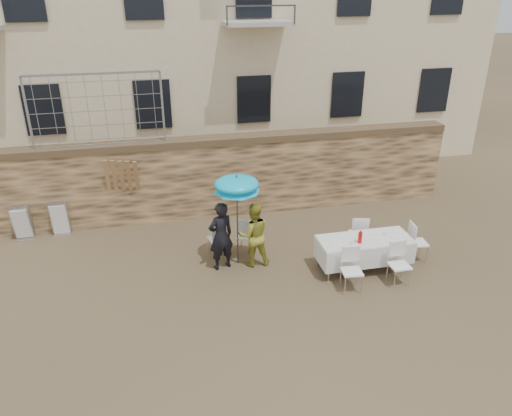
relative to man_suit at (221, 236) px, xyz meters
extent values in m
plane|color=brown|center=(0.43, -2.13, -0.82)|extent=(80.00, 80.00, 0.00)
cube|color=olive|center=(0.43, 2.87, 0.28)|extent=(13.00, 0.50, 2.20)
imported|color=black|center=(0.00, 0.00, 0.00)|extent=(0.69, 0.56, 1.64)
imported|color=gold|center=(0.75, 0.00, -0.05)|extent=(0.75, 0.59, 1.54)
cylinder|color=#3F3F44|center=(0.40, 0.10, 0.10)|extent=(0.03, 0.03, 1.84)
cone|color=#09B0DF|center=(0.40, 0.10, 1.13)|extent=(1.03, 1.03, 0.22)
cube|color=silver|center=(3.16, -0.74, -0.07)|extent=(2.10, 0.85, 0.05)
cylinder|color=silver|center=(2.21, -1.08, -0.45)|extent=(0.04, 0.04, 0.74)
cylinder|color=silver|center=(4.11, -1.08, -0.45)|extent=(0.04, 0.04, 0.74)
cylinder|color=silver|center=(2.21, -0.39, -0.45)|extent=(0.04, 0.04, 0.74)
cylinder|color=silver|center=(4.11, -0.39, -0.45)|extent=(0.04, 0.04, 0.74)
cylinder|color=red|center=(2.96, -0.89, 0.09)|extent=(0.09, 0.09, 0.26)
camera|label=1|loc=(-1.35, -9.81, 5.35)|focal=35.00mm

